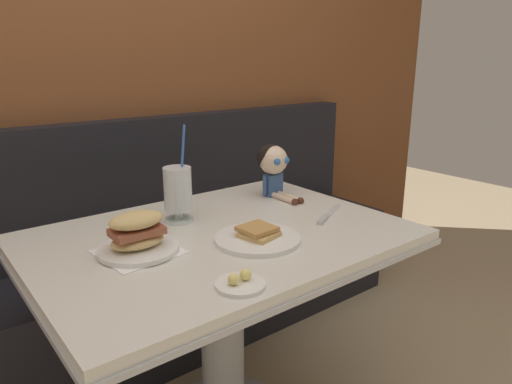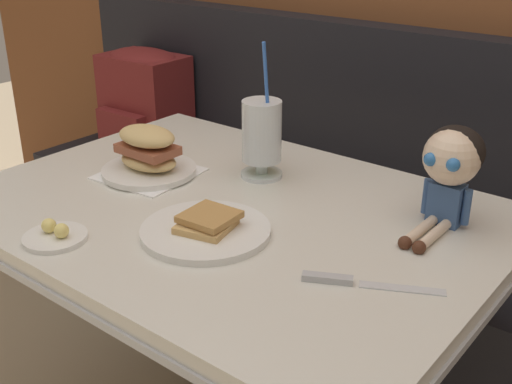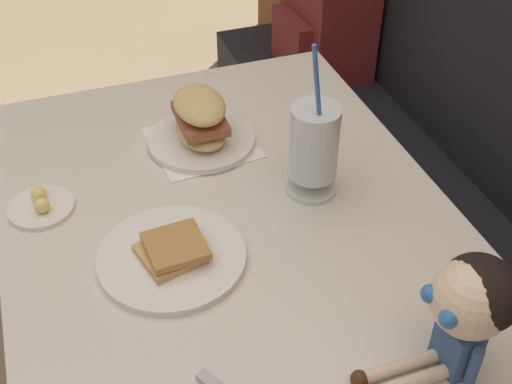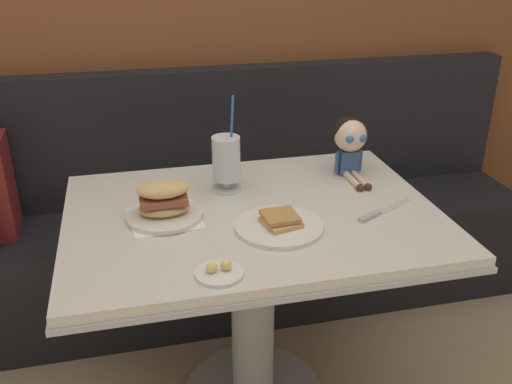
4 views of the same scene
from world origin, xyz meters
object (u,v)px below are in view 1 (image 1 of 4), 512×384
sandwich_plate (137,237)px  toast_plate (258,237)px  butter_saucer (240,283)px  seated_doll (273,163)px  milkshake_glass (178,191)px  butter_knife (326,217)px

sandwich_plate → toast_plate: bearing=-24.2°
butter_saucer → toast_plate: bearing=43.3°
seated_doll → butter_saucer: bearing=-136.0°
sandwich_plate → seated_doll: seated_doll is taller
milkshake_glass → seated_doll: 0.43m
toast_plate → butter_saucer: size_ratio=2.08×
toast_plate → butter_knife: (0.30, 0.02, -0.01)m
toast_plate → milkshake_glass: (-0.09, 0.29, 0.09)m
butter_knife → butter_saucer: bearing=-157.5°
milkshake_glass → sandwich_plate: milkshake_glass is taller
toast_plate → seated_doll: seated_doll is taller
toast_plate → butter_knife: bearing=3.2°
seated_doll → milkshake_glass: bearing=-175.3°
butter_knife → seated_doll: bearing=84.2°
butter_saucer → seated_doll: size_ratio=0.55×
butter_saucer → seated_doll: 0.76m
milkshake_glass → toast_plate: bearing=-72.0°
butter_knife → seated_doll: seated_doll is taller
toast_plate → seated_doll: size_ratio=1.15×
sandwich_plate → seated_doll: (0.64, 0.19, 0.08)m
toast_plate → milkshake_glass: milkshake_glass is taller
sandwich_plate → milkshake_glass: bearing=35.8°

